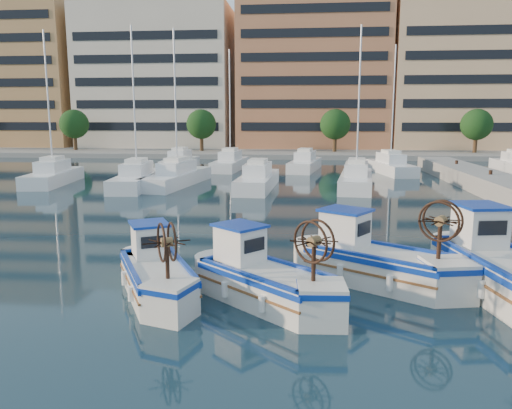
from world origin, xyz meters
The scene contains 7 objects.
ground centered at (0.00, 0.00, 0.00)m, with size 300.00×300.00×0.00m, color #1B3847.
waterfront centered at (9.23, 65.04, 11.10)m, with size 180.00×40.00×25.60m.
yacht_marina centered at (-2.92, 28.39, 0.53)m, with size 42.08×22.69×11.50m.
fishing_boat_a centered at (-4.05, -0.33, 0.69)m, with size 3.19×4.12×2.49m.
fishing_boat_b centered at (-0.90, -0.65, 0.73)m, with size 4.16×3.95×2.63m.
fishing_boat_c centered at (2.39, 1.30, 0.78)m, with size 4.64×3.94×2.84m.
fishing_boat_d centered at (5.86, 0.79, 0.86)m, with size 2.85×5.13×3.11m.
Camera 1 is at (0.22, -13.89, 5.11)m, focal length 35.00 mm.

